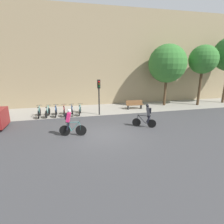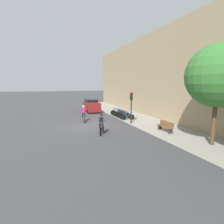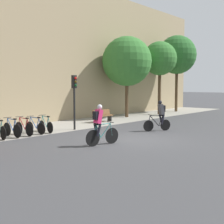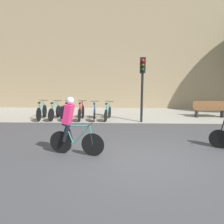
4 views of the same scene
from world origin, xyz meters
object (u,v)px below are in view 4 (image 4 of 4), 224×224
at_px(parked_bike_0, 42,112).
at_px(parked_bike_2, 68,112).
at_px(cyclist_pink, 71,125).
at_px(parked_bike_4, 94,112).
at_px(parked_bike_1, 55,112).
at_px(parked_bike_5, 108,113).
at_px(bench, 209,109).
at_px(traffic_light_pole, 142,78).
at_px(parked_bike_3, 81,112).

xyz_separation_m(parked_bike_0, parked_bike_2, (1.41, -0.00, -0.01)).
distance_m(cyclist_pink, parked_bike_4, 4.95).
xyz_separation_m(parked_bike_1, parked_bike_4, (2.12, -0.00, -0.02)).
xyz_separation_m(parked_bike_0, parked_bike_5, (3.53, -0.00, -0.03)).
bearing_deg(parked_bike_1, cyclist_pink, -68.44).
relative_size(parked_bike_2, parked_bike_4, 1.04).
distance_m(parked_bike_4, bench, 6.43).
xyz_separation_m(cyclist_pink, parked_bike_5, (0.89, 4.91, -0.56)).
bearing_deg(bench, traffic_light_pole, -161.13).
relative_size(parked_bike_3, bench, 0.92).
xyz_separation_m(parked_bike_2, traffic_light_pole, (3.85, -0.48, 1.83)).
xyz_separation_m(parked_bike_0, traffic_light_pole, (5.27, -0.48, 1.82)).
bearing_deg(parked_bike_3, parked_bike_0, 179.98).
bearing_deg(parked_bike_1, parked_bike_3, -0.02).
bearing_deg(parked_bike_5, parked_bike_2, 179.98).
distance_m(parked_bike_4, parked_bike_5, 0.71).
bearing_deg(parked_bike_3, bench, 6.94).
xyz_separation_m(parked_bike_5, bench, (5.67, 0.86, 0.09)).
height_order(parked_bike_0, bench, parked_bike_0).
height_order(traffic_light_pole, bench, traffic_light_pole).
bearing_deg(parked_bike_1, traffic_light_pole, -6.04).
bearing_deg(traffic_light_pole, parked_bike_0, 174.76).
bearing_deg(parked_bike_3, parked_bike_5, -0.01).
relative_size(parked_bike_0, parked_bike_2, 1.02).
bearing_deg(parked_bike_2, cyclist_pink, -75.91).
xyz_separation_m(parked_bike_2, parked_bike_4, (1.42, -0.00, -0.02)).
distance_m(cyclist_pink, parked_bike_0, 5.61).
bearing_deg(parked_bike_4, parked_bike_1, 179.98).
relative_size(parked_bike_1, parked_bike_4, 1.02).
xyz_separation_m(cyclist_pink, traffic_light_pole, (2.62, 4.43, 1.29)).
xyz_separation_m(parked_bike_1, parked_bike_2, (0.71, 0.00, 0.01)).
height_order(parked_bike_0, parked_bike_4, parked_bike_0).
bearing_deg(parked_bike_1, parked_bike_5, -0.02).
distance_m(parked_bike_0, parked_bike_2, 1.41).
distance_m(parked_bike_0, bench, 9.24).
xyz_separation_m(parked_bike_1, parked_bike_3, (1.42, -0.00, -0.00)).
distance_m(cyclist_pink, parked_bike_1, 5.31).
bearing_deg(parked_bike_5, bench, 8.65).
height_order(parked_bike_0, parked_bike_2, parked_bike_0).
bearing_deg(parked_bike_4, cyclist_pink, -92.12).
distance_m(parked_bike_3, traffic_light_pole, 3.68).
bearing_deg(parked_bike_4, parked_bike_0, 179.98).
distance_m(parked_bike_1, parked_bike_5, 2.83).
bearing_deg(traffic_light_pole, parked_bike_1, 173.96).
xyz_separation_m(parked_bike_1, traffic_light_pole, (4.56, -0.48, 1.84)).
bearing_deg(cyclist_pink, parked_bike_4, 87.88).
bearing_deg(parked_bike_1, parked_bike_2, 0.01).
bearing_deg(parked_bike_3, parked_bike_1, 179.98).
relative_size(parked_bike_2, bench, 0.92).
xyz_separation_m(parked_bike_5, traffic_light_pole, (1.73, -0.48, 1.85)).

